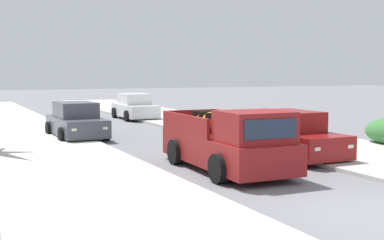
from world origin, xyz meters
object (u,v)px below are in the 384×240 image
at_px(pickup_truck, 228,142).
at_px(car_left_mid, 290,136).
at_px(car_right_mid, 135,107).
at_px(car_left_near, 76,122).

height_order(pickup_truck, car_left_mid, pickup_truck).
bearing_deg(car_right_mid, car_left_near, -125.07).
relative_size(car_left_near, car_left_mid, 1.00).
relative_size(pickup_truck, car_left_near, 1.23).
xyz_separation_m(car_left_near, car_right_mid, (5.24, 7.46, 0.00)).
distance_m(pickup_truck, car_right_mid, 16.84).
xyz_separation_m(car_left_near, car_left_mid, (5.18, -8.00, 0.00)).
bearing_deg(car_left_mid, car_right_mid, 89.76).
xyz_separation_m(car_left_mid, car_right_mid, (0.06, 15.46, 0.00)).
relative_size(car_left_mid, car_right_mid, 0.99).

